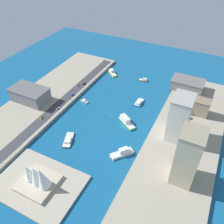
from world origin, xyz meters
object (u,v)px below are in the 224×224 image
at_px(barge_flat_brown, 68,140).
at_px(catamaran_blue, 139,102).
at_px(ferry_green_doubledeck, 126,121).
at_px(carpark_squat_concrete, 187,84).
at_px(ferry_white_commuter, 122,153).
at_px(suv_black, 84,84).
at_px(tugboat_red, 144,80).
at_px(warehouse_low_gray, 30,94).
at_px(apartment_midrise_tan, 198,106).
at_px(taxi_yellow_cab, 42,118).
at_px(hotel_broad_white, 179,118).
at_px(opera_landmark, 37,178).
at_px(van_white, 58,109).
at_px(traffic_light_waterfront, 70,97).
at_px(sedan_silver, 78,85).
at_px(hatchback_blue, 73,95).
at_px(yacht_sleek_gray, 84,101).
at_px(office_block_beige, 187,157).
at_px(ferry_yellow_fast, 112,73).

xyz_separation_m(barge_flat_brown, catamaran_blue, (-41.76, -92.57, 0.30)).
relative_size(ferry_green_doubledeck, carpark_squat_concrete, 0.60).
relative_size(ferry_white_commuter, suv_black, 4.38).
bearing_deg(ferry_white_commuter, tugboat_red, -78.06).
relative_size(barge_flat_brown, catamaran_blue, 1.28).
height_order(ferry_green_doubledeck, carpark_squat_concrete, carpark_squat_concrete).
bearing_deg(ferry_white_commuter, ferry_green_doubledeck, -70.73).
bearing_deg(suv_black, warehouse_low_gray, 56.37).
height_order(barge_flat_brown, tugboat_red, tugboat_red).
height_order(apartment_midrise_tan, taxi_yellow_cab, apartment_midrise_tan).
distance_m(hotel_broad_white, opera_landmark, 141.06).
xyz_separation_m(carpark_squat_concrete, van_white, (126.81, 112.68, -5.70)).
relative_size(warehouse_low_gray, traffic_light_waterfront, 7.13).
height_order(sedan_silver, suv_black, sedan_silver).
bearing_deg(ferry_green_doubledeck, apartment_midrise_tan, -144.05).
xyz_separation_m(hatchback_blue, opera_landmark, (-46.60, 121.06, 5.88)).
relative_size(catamaran_blue, warehouse_low_gray, 0.40).
bearing_deg(ferry_white_commuter, suv_black, -41.86).
distance_m(ferry_white_commuter, opera_landmark, 80.35).
height_order(sedan_silver, opera_landmark, opera_landmark).
xyz_separation_m(apartment_midrise_tan, carpark_squat_concrete, (21.82, -46.24, -2.91)).
xyz_separation_m(catamaran_blue, warehouse_low_gray, (121.84, 57.40, 10.10)).
height_order(tugboat_red, hotel_broad_white, hotel_broad_white).
bearing_deg(van_white, suv_black, -88.88).
xyz_separation_m(yacht_sleek_gray, suv_black, (19.73, -30.95, 3.18)).
xyz_separation_m(office_block_beige, traffic_light_waterfront, (150.70, -51.13, -22.64)).
bearing_deg(ferry_green_doubledeck, catamaran_blue, -89.52).
relative_size(ferry_white_commuter, van_white, 4.25).
bearing_deg(warehouse_low_gray, barge_flat_brown, 156.29).
xyz_separation_m(catamaran_blue, opera_landmark, (33.89, 147.31, 8.79)).
bearing_deg(sedan_silver, yacht_sleek_gray, 136.38).
distance_m(ferry_white_commuter, traffic_light_waterfront, 104.73).
relative_size(ferry_yellow_fast, taxi_yellow_cab, 3.92).
height_order(hatchback_blue, opera_landmark, opera_landmark).
bearing_deg(apartment_midrise_tan, office_block_beige, 93.15).
bearing_deg(ferry_green_doubledeck, taxi_yellow_cab, 24.29).
bearing_deg(ferry_yellow_fast, yacht_sleek_gray, 90.29).
xyz_separation_m(barge_flat_brown, sedan_silver, (45.47, -88.38, 3.17)).
distance_m(warehouse_low_gray, traffic_light_waterfront, 49.19).
bearing_deg(opera_landmark, taxi_yellow_cab, -52.01).
distance_m(catamaran_blue, ferry_yellow_fast, 80.82).
height_order(ferry_white_commuter, suv_black, ferry_white_commuter).
distance_m(yacht_sleek_gray, van_white, 35.42).
relative_size(ferry_green_doubledeck, ferry_yellow_fast, 1.29).
relative_size(ferry_white_commuter, apartment_midrise_tan, 0.91).
distance_m(carpark_squat_concrete, hatchback_blue, 150.34).
relative_size(suv_black, van_white, 0.97).
height_order(apartment_midrise_tan, hotel_broad_white, hotel_broad_white).
distance_m(ferry_green_doubledeck, ferry_white_commuter, 46.31).
relative_size(yacht_sleek_gray, hatchback_blue, 2.47).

